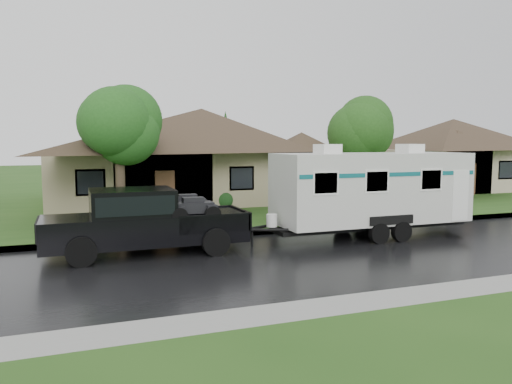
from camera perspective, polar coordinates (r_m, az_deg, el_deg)
ground at (r=17.70m, az=-1.03°, el=-6.35°), size 140.00×140.00×0.00m
road at (r=15.88m, az=1.41°, el=-7.76°), size 140.00×8.00×0.01m
curb at (r=19.78m, az=-3.22°, el=-4.85°), size 140.00×0.50×0.15m
lawn at (r=32.05m, az=-10.04°, el=-0.84°), size 140.00×26.00×0.15m
house_main at (r=31.21m, az=-5.60°, el=5.52°), size 19.44×10.80×6.90m
house_neighbor at (r=41.55m, az=21.96°, el=4.82°), size 15.12×9.72×6.45m
tree_left_green at (r=22.17m, az=-15.40°, el=7.07°), size 3.61×3.61×5.98m
tree_right_green at (r=30.30m, az=12.05°, el=7.03°), size 3.74×3.74×6.19m
shrub_row at (r=26.94m, az=-3.65°, el=-0.77°), size 13.60×1.00×1.00m
pickup_truck at (r=16.87m, az=-12.86°, el=-3.06°), size 6.55×2.49×2.18m
travel_trailer at (r=19.95m, az=13.06°, el=0.46°), size 8.08×2.84×3.63m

